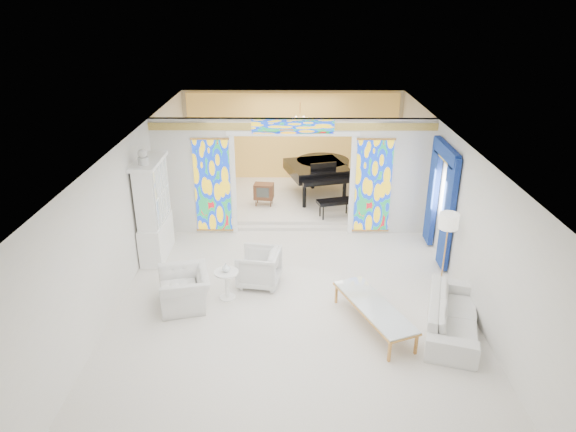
{
  "coord_description": "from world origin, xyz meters",
  "views": [
    {
      "loc": [
        -0.02,
        -10.31,
        5.71
      ],
      "look_at": [
        -0.11,
        0.2,
        1.2
      ],
      "focal_mm": 32.0,
      "sensor_mm": 36.0,
      "label": 1
    }
  ],
  "objects_px": {
    "china_cabinet": "(154,210)",
    "armchair_left": "(185,289)",
    "armchair_right": "(259,267)",
    "sofa": "(453,315)",
    "coffee_table": "(374,307)",
    "tv_console": "(264,191)",
    "grand_piano": "(320,168)"
  },
  "relations": [
    {
      "from": "tv_console",
      "to": "coffee_table",
      "type": "bearing_deg",
      "value": -61.42
    },
    {
      "from": "sofa",
      "to": "china_cabinet",
      "type": "bearing_deg",
      "value": 81.19
    },
    {
      "from": "armchair_left",
      "to": "armchair_right",
      "type": "bearing_deg",
      "value": 105.18
    },
    {
      "from": "sofa",
      "to": "grand_piano",
      "type": "xyz_separation_m",
      "value": [
        -2.13,
        6.62,
        0.67
      ]
    },
    {
      "from": "coffee_table",
      "to": "tv_console",
      "type": "relative_size",
      "value": 3.44
    },
    {
      "from": "armchair_right",
      "to": "tv_console",
      "type": "xyz_separation_m",
      "value": [
        -0.1,
        4.1,
        0.2
      ]
    },
    {
      "from": "armchair_right",
      "to": "coffee_table",
      "type": "relative_size",
      "value": 0.4
    },
    {
      "from": "coffee_table",
      "to": "sofa",
      "type": "bearing_deg",
      "value": -3.74
    },
    {
      "from": "tv_console",
      "to": "china_cabinet",
      "type": "bearing_deg",
      "value": -124.33
    },
    {
      "from": "china_cabinet",
      "to": "tv_console",
      "type": "height_order",
      "value": "china_cabinet"
    },
    {
      "from": "grand_piano",
      "to": "tv_console",
      "type": "distance_m",
      "value": 1.91
    },
    {
      "from": "sofa",
      "to": "coffee_table",
      "type": "bearing_deg",
      "value": 102.97
    },
    {
      "from": "china_cabinet",
      "to": "armchair_left",
      "type": "bearing_deg",
      "value": -63.39
    },
    {
      "from": "armchair_right",
      "to": "coffee_table",
      "type": "bearing_deg",
      "value": 64.33
    },
    {
      "from": "armchair_left",
      "to": "grand_piano",
      "type": "bearing_deg",
      "value": 138.2
    },
    {
      "from": "tv_console",
      "to": "grand_piano",
      "type": "bearing_deg",
      "value": 34.44
    },
    {
      "from": "sofa",
      "to": "coffee_table",
      "type": "height_order",
      "value": "sofa"
    },
    {
      "from": "china_cabinet",
      "to": "sofa",
      "type": "bearing_deg",
      "value": -25.52
    },
    {
      "from": "armchair_left",
      "to": "armchair_right",
      "type": "height_order",
      "value": "armchair_right"
    },
    {
      "from": "china_cabinet",
      "to": "armchair_left",
      "type": "distance_m",
      "value": 2.51
    },
    {
      "from": "armchair_left",
      "to": "tv_console",
      "type": "height_order",
      "value": "tv_console"
    },
    {
      "from": "china_cabinet",
      "to": "sofa",
      "type": "xyz_separation_m",
      "value": [
        6.17,
        -2.94,
        -0.84
      ]
    },
    {
      "from": "armchair_right",
      "to": "grand_piano",
      "type": "xyz_separation_m",
      "value": [
        1.54,
        4.98,
        0.61
      ]
    },
    {
      "from": "armchair_left",
      "to": "coffee_table",
      "type": "relative_size",
      "value": 0.5
    },
    {
      "from": "armchair_left",
      "to": "sofa",
      "type": "distance_m",
      "value": 5.17
    },
    {
      "from": "coffee_table",
      "to": "armchair_right",
      "type": "bearing_deg",
      "value": 145.16
    },
    {
      "from": "china_cabinet",
      "to": "tv_console",
      "type": "distance_m",
      "value": 3.73
    },
    {
      "from": "armchair_left",
      "to": "coffee_table",
      "type": "distance_m",
      "value": 3.73
    },
    {
      "from": "armchair_right",
      "to": "sofa",
      "type": "relative_size",
      "value": 0.38
    },
    {
      "from": "coffee_table",
      "to": "china_cabinet",
      "type": "bearing_deg",
      "value": 148.88
    },
    {
      "from": "armchair_right",
      "to": "grand_piano",
      "type": "relative_size",
      "value": 0.26
    },
    {
      "from": "armchair_left",
      "to": "sofa",
      "type": "xyz_separation_m",
      "value": [
        5.1,
        -0.82,
        -0.03
      ]
    }
  ]
}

